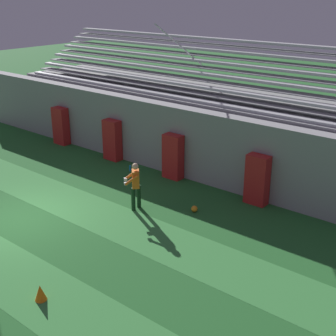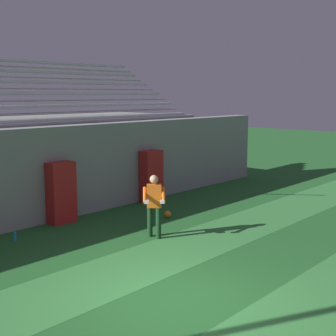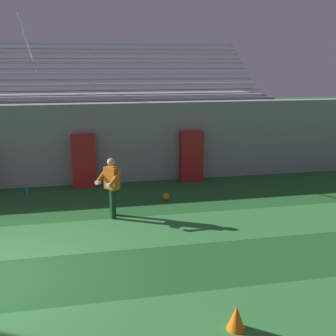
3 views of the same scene
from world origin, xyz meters
name	(u,v)px [view 2 (image 2 of 3)]	position (x,y,z in m)	size (l,w,h in m)	color
ground_plane	(176,300)	(0.00, 0.00, 0.00)	(80.00, 80.00, 0.00)	#236028
turf_stripe_far	(111,275)	(0.00, 1.82, 0.00)	(28.00, 1.95, 0.01)	#38843D
padding_pillar_gate_right	(61,193)	(1.71, 5.95, 0.90)	(0.80, 0.44, 1.80)	#B21E1E
padding_pillar_far_right	(151,176)	(5.46, 5.95, 0.90)	(0.80, 0.44, 1.80)	#B21E1E
goalkeeper	(154,202)	(2.47, 2.94, 0.95)	(0.74, 0.74, 1.67)	#143319
soccer_ball	(168,214)	(4.19, 4.02, 0.11)	(0.22, 0.22, 0.22)	orange
water_bottle	(15,236)	(-0.14, 5.40, 0.12)	(0.07, 0.07, 0.24)	#1E8CD8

